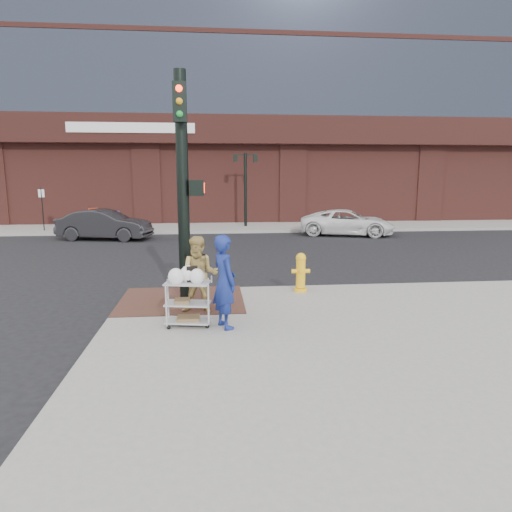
{
  "coord_description": "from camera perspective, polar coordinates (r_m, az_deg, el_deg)",
  "views": [
    {
      "loc": [
        0.11,
        -9.33,
        2.98
      ],
      "look_at": [
        1.05,
        0.33,
        1.25
      ],
      "focal_mm": 32.0,
      "sensor_mm": 36.0,
      "label": 1
    }
  ],
  "objects": [
    {
      "name": "brick_curb_ramp",
      "position": [
        10.64,
        -9.25,
        -5.42
      ],
      "size": [
        2.8,
        2.4,
        0.01
      ],
      "primitive_type": "cube",
      "color": "#4B2E23",
      "rests_on": "sidewalk_near"
    },
    {
      "name": "fire_hydrant",
      "position": [
        11.2,
        5.61,
        -1.99
      ],
      "size": [
        0.45,
        0.32,
        0.96
      ],
      "color": "yellow",
      "rests_on": "sidewalk_near"
    },
    {
      "name": "pedestrian_tan",
      "position": [
        9.48,
        -7.07,
        -2.33
      ],
      "size": [
        0.85,
        0.7,
        1.6
      ],
      "primitive_type": "imported",
      "rotation": [
        0.0,
        0.0,
        -0.13
      ],
      "color": "tan",
      "rests_on": "sidewalk_near"
    },
    {
      "name": "ground",
      "position": [
        9.79,
        -6.02,
        -7.66
      ],
      "size": [
        220.0,
        220.0,
        0.0
      ],
      "primitive_type": "plane",
      "color": "black",
      "rests_on": "ground"
    },
    {
      "name": "utility_cart",
      "position": [
        8.72,
        -8.51,
        -5.37
      ],
      "size": [
        0.89,
        0.6,
        1.15
      ],
      "color": "#A5A6AA",
      "rests_on": "sidewalk_near"
    },
    {
      "name": "traffic_signal_pole",
      "position": [
        10.12,
        -9.03,
        9.14
      ],
      "size": [
        0.61,
        0.51,
        5.0
      ],
      "color": "black",
      "rests_on": "sidewalk_near"
    },
    {
      "name": "parking_sign",
      "position": [
        25.87,
        -25.13,
        5.34
      ],
      "size": [
        0.05,
        0.05,
        2.2
      ],
      "primitive_type": "cylinder",
      "color": "black",
      "rests_on": "sidewalk_far"
    },
    {
      "name": "newsbox_red",
      "position": [
        25.58,
        -19.65,
        4.42
      ],
      "size": [
        0.57,
        0.54,
        1.1
      ],
      "primitive_type": "cube",
      "rotation": [
        0.0,
        0.0,
        0.32
      ],
      "color": "#A02A12",
      "rests_on": "sidewalk_far"
    },
    {
      "name": "sedan_dark",
      "position": [
        22.3,
        -18.4,
        3.73
      ],
      "size": [
        4.45,
        2.35,
        1.4
      ],
      "primitive_type": "imported",
      "rotation": [
        0.0,
        0.0,
        1.36
      ],
      "color": "black",
      "rests_on": "ground"
    },
    {
      "name": "minivan_white",
      "position": [
        23.19,
        11.36,
        4.13
      ],
      "size": [
        5.01,
        3.38,
        1.28
      ],
      "primitive_type": "imported",
      "rotation": [
        0.0,
        0.0,
        1.27
      ],
      "color": "white",
      "rests_on": "ground"
    },
    {
      "name": "woman_blue",
      "position": [
        8.47,
        -3.96,
        -3.21
      ],
      "size": [
        0.64,
        0.76,
        1.76
      ],
      "primitive_type": "imported",
      "rotation": [
        0.0,
        0.0,
        1.98
      ],
      "color": "navy",
      "rests_on": "sidewalk_near"
    },
    {
      "name": "sidewalk_far",
      "position": [
        43.24,
        11.15,
        6.09
      ],
      "size": [
        65.0,
        36.0,
        0.15
      ],
      "primitive_type": "cube",
      "color": "gray",
      "rests_on": "ground"
    },
    {
      "name": "newsbox_blue",
      "position": [
        25.12,
        -17.09,
        4.3
      ],
      "size": [
        0.47,
        0.44,
        0.95
      ],
      "primitive_type": "cube",
      "rotation": [
        0.0,
        0.0,
        0.21
      ],
      "color": "navy",
      "rests_on": "sidewalk_far"
    },
    {
      "name": "bank_building",
      "position": [
        42.13,
        1.43,
        25.5
      ],
      "size": [
        42.0,
        26.0,
        28.0
      ],
      "primitive_type": "cube",
      "color": "#5A2923",
      "rests_on": "sidewalk_far"
    },
    {
      "name": "lamp_post",
      "position": [
        25.4,
        -1.33,
        9.3
      ],
      "size": [
        1.32,
        0.22,
        4.0
      ],
      "color": "black",
      "rests_on": "sidewalk_far"
    }
  ]
}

